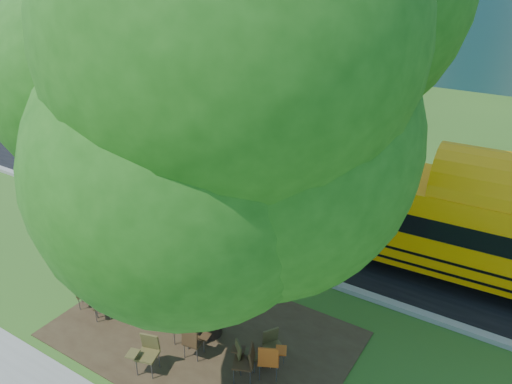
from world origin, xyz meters
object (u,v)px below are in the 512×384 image
Objects in this scene: chair_1 at (83,292)px; chair_13 at (270,358)px; main_tree at (198,85)px; pedestrian_a at (113,99)px; chair_2 at (102,302)px; chair_3 at (160,305)px; bg_car_silver at (144,113)px; chair_4 at (193,340)px; chair_6 at (246,359)px; chair_8 at (103,278)px; chair_5 at (147,350)px; black_car at (118,180)px; chair_7 at (244,354)px; chair_11 at (184,326)px; chair_10 at (177,271)px; chair_0 at (105,296)px; pedestrian_b at (58,86)px; bg_car_white at (21,88)px; school_bus at (465,227)px; chair_12 at (272,344)px; bg_car_red at (151,125)px; chair_9 at (164,275)px.

chair_1 is 5.35m from chair_13.
pedestrian_a is (-15.84, 11.88, -5.22)m from main_tree.
chair_2 is 0.92× the size of chair_3.
pedestrian_a is (-3.01, 0.70, 0.14)m from bg_car_silver.
chair_3 reaches higher than chair_2.
chair_6 reaches higher than chair_4.
chair_8 is 14.84m from bg_car_silver.
chair_5 is 2.69m from chair_13.
black_car is (-6.15, 4.51, 0.20)m from chair_3.
chair_11 reaches higher than chair_7.
chair_10 is (0.69, 2.03, -0.01)m from chair_2.
chair_0 is at bearing 170.67° from chair_4.
chair_2 is 0.19× the size of black_car.
chair_5 is at bearing 30.04° from pedestrian_b.
bg_car_white is (-23.36, 11.18, -5.40)m from main_tree.
chair_12 is (-2.77, -5.69, -1.10)m from school_bus.
chair_1 is 3.13m from chair_11.
chair_13 is at bearing -169.38° from chair_5.
chair_11 is (2.36, 0.23, -0.02)m from chair_0.
chair_3 is 24.90m from bg_car_white.
chair_2 is 0.42× the size of pedestrian_b.
chair_5 is (0.81, -1.34, 0.01)m from chair_3.
chair_6 is at bearing 51.01° from chair_1.
chair_0 reaches higher than chair_3.
bg_car_red is at bearing 50.97° from chair_8.
chair_6 reaches higher than chair_12.
pedestrian_b is at bearing 138.75° from chair_4.
chair_4 is (0.16, -0.83, -5.57)m from main_tree.
bg_car_silver is (-10.72, 10.47, 0.23)m from chair_9.
bg_car_red is 2.61× the size of pedestrian_a.
chair_11 is at bearing -107.21° from bg_car_white.
black_car is at bearing -6.57° from chair_9.
chair_6 is 0.21× the size of bg_car_silver.
chair_12 is at bearing -22.20° from chair_0.
black_car is at bearing -103.84° from bg_car_white.
chair_12 is at bearing 35.94° from pedestrian_b.
school_bus is 2.58× the size of black_car.
chair_5 is 1.13× the size of chair_10.
chair_1 is 0.17× the size of black_car.
pedestrian_a is 4.82m from pedestrian_b.
main_tree is 2.04× the size of bg_car_white.
chair_7 is at bearing 52.87° from chair_1.
chair_13 reaches higher than chair_2.
chair_6 is at bearing 81.50° from chair_10.
chair_13 is (1.76, 0.40, 0.06)m from chair_4.
main_tree reaches higher than chair_4.
chair_2 is 13.98m from bg_car_red.
chair_10 is at bearing -90.93° from chair_9.
bg_car_silver is at bearing 138.92° from main_tree.
chair_8 is 0.19× the size of bg_car_red.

